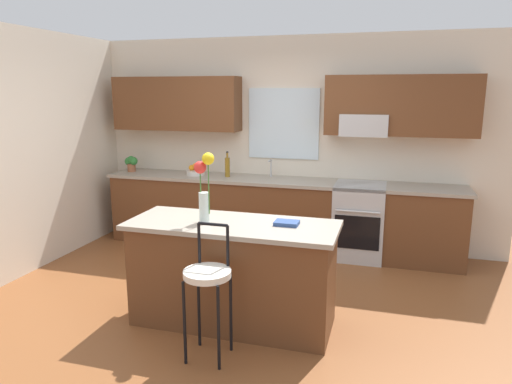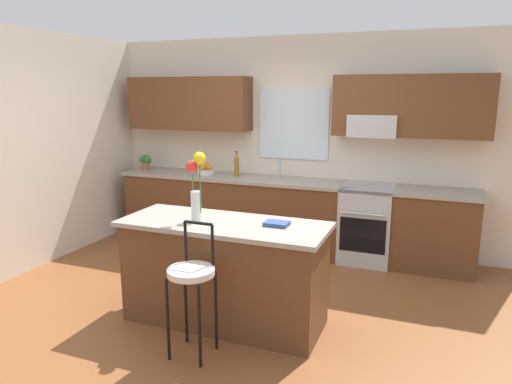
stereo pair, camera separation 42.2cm
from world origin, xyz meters
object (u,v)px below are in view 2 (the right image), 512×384
Objects in this scene: flower_vase at (196,184)px; kitchen_island at (224,272)px; oven_range at (367,224)px; potted_plant_small at (145,161)px; bar_stool_near at (192,278)px; fruit_bowl_oranges at (206,170)px; bottle_olive_oil at (237,166)px; cookbook at (277,224)px.

kitchen_island is at bearing 11.49° from flower_vase.
oven_range is 4.19× the size of potted_plant_small.
bar_stool_near is 2.90m from fruit_bowl_oranges.
bottle_olive_oil is (-0.54, 2.08, -0.19)m from flower_vase.
bottle_olive_oil is at bearing 122.05° from cookbook.
fruit_bowl_oranges is at bearing 179.25° from oven_range.
bar_stool_near is at bearing -90.00° from kitchen_island.
bottle_olive_oil is (-1.71, 0.02, 0.59)m from oven_range.
bar_stool_near is at bearing -109.90° from oven_range.
kitchen_island is 2.43m from fruit_bowl_oranges.
cookbook is at bearing 9.56° from flower_vase.
oven_range is 1.53× the size of flower_vase.
cookbook is 2.59m from fruit_bowl_oranges.
kitchen_island is 5.44× the size of bottle_olive_oil.
flower_vase is 0.76m from cookbook.
kitchen_island is 7.51× the size of fruit_bowl_oranges.
bar_stool_near is (0.00, -0.57, 0.17)m from kitchen_island.
oven_range is 2.22m from fruit_bowl_oranges.
flower_vase is (-0.23, 0.52, 0.61)m from bar_stool_near.
flower_vase is 2.33m from fruit_bowl_oranges.
cookbook is at bearing -57.95° from bottle_olive_oil.
oven_range is 2.06m from cookbook.
kitchen_island is 9.01× the size of cookbook.
cookbook reaches higher than oven_range.
fruit_bowl_oranges reaches higher than kitchen_island.
bottle_olive_oil reaches higher than fruit_bowl_oranges.
kitchen_island is at bearing -171.42° from cookbook.
kitchen_island is 3.04m from potted_plant_small.
oven_range is at bearing 76.23° from cookbook.
cookbook is at bearing -49.46° from fruit_bowl_oranges.
bottle_olive_oil is (0.45, -0.00, 0.08)m from fruit_bowl_oranges.
oven_range is 3.83× the size of fruit_bowl_oranges.
potted_plant_small is (-1.96, 2.08, -0.20)m from flower_vase.
flower_vase reaches higher than bottle_olive_oil.
flower_vase is 2.16m from bottle_olive_oil.
flower_vase is 1.82× the size of bottle_olive_oil.
oven_range is at bearing -0.46° from potted_plant_small.
fruit_bowl_oranges is at bearing 115.17° from bar_stool_near.
bottle_olive_oil is at bearing -0.46° from fruit_bowl_oranges.
bottle_olive_oil is at bearing 106.52° from bar_stool_near.
bar_stool_near is at bearing -73.48° from bottle_olive_oil.
bottle_olive_oil is (-1.23, 1.97, 0.12)m from cookbook.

